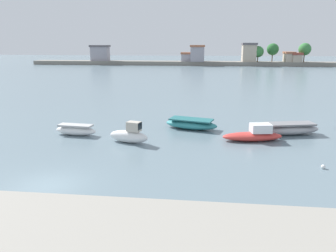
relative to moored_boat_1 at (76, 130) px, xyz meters
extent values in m
plane|color=slate|center=(2.51, -10.69, -0.46)|extent=(400.00, 400.00, 0.00)
ellipsoid|color=white|center=(0.00, 0.00, -0.06)|extent=(3.95, 1.54, 0.81)
cube|color=#AFAFAF|center=(0.00, 0.00, 0.43)|extent=(3.17, 1.28, 0.16)
ellipsoid|color=white|center=(5.27, -1.70, 0.05)|extent=(3.64, 1.94, 1.03)
cube|color=#BCB2A3|center=(5.75, -1.83, 0.96)|extent=(1.25, 1.00, 0.79)
cube|color=black|center=(6.28, -1.97, 1.04)|extent=(0.25, 0.66, 0.55)
ellipsoid|color=teal|center=(10.24, 3.41, -0.03)|extent=(5.46, 3.29, 0.86)
cube|color=#226367|center=(10.24, 3.41, 0.46)|extent=(4.39, 2.71, 0.12)
ellipsoid|color=#C63833|center=(15.59, 0.03, -0.10)|extent=(5.31, 2.42, 0.72)
cube|color=silver|center=(16.27, 0.15, 0.62)|extent=(1.85, 1.44, 0.73)
cube|color=black|center=(17.10, 0.28, 0.69)|extent=(0.25, 1.06, 0.51)
ellipsoid|color=#9E9EA3|center=(19.20, 2.42, -0.01)|extent=(5.78, 2.96, 0.90)
cube|color=slate|center=(19.20, 2.42, 0.52)|extent=(4.64, 2.44, 0.16)
sphere|color=white|center=(19.42, -6.04, -0.32)|extent=(0.28, 0.28, 0.28)
cube|color=gray|center=(2.51, 96.30, 0.26)|extent=(112.63, 6.62, 1.44)
cube|color=#99939E|center=(-28.50, 96.19, 3.52)|extent=(6.46, 4.07, 5.08)
cube|color=#565156|center=(-28.50, 96.19, 6.41)|extent=(7.11, 4.48, 0.70)
cube|color=#99939E|center=(4.91, 96.10, 2.25)|extent=(4.92, 3.94, 2.55)
cube|color=#995B42|center=(4.91, 96.10, 3.88)|extent=(5.41, 4.33, 0.70)
cube|color=#99939E|center=(8.28, 95.34, 3.55)|extent=(4.88, 5.30, 5.14)
cube|color=#995B42|center=(8.28, 95.34, 6.47)|extent=(5.36, 5.83, 0.70)
cube|color=#B2A38E|center=(26.72, 96.33, 3.93)|extent=(4.75, 5.29, 5.91)
cube|color=#565156|center=(26.72, 96.33, 7.24)|extent=(5.22, 5.82, 0.70)
cube|color=#B2A38E|center=(40.73, 96.09, 2.41)|extent=(3.16, 5.26, 2.86)
cube|color=#995B42|center=(40.73, 96.09, 4.19)|extent=(3.47, 5.78, 0.70)
cube|color=#B2A38E|center=(43.08, 95.88, 2.24)|extent=(3.26, 5.68, 2.53)
cube|color=brown|center=(43.08, 95.88, 3.85)|extent=(3.58, 6.25, 0.70)
cylinder|color=brown|center=(45.93, 96.13, 2.32)|extent=(0.36, 0.36, 2.69)
sphere|color=#387A3D|center=(45.93, 96.13, 5.39)|extent=(4.32, 4.32, 4.32)
cylinder|color=brown|center=(35.15, 97.14, 2.32)|extent=(0.36, 0.36, 2.68)
sphere|color=#2D6B33|center=(35.15, 97.14, 5.34)|extent=(4.20, 4.20, 4.20)
cylinder|color=brown|center=(29.81, 95.46, 1.94)|extent=(0.36, 0.36, 1.94)
sphere|color=#387A3D|center=(29.81, 95.46, 4.50)|extent=(3.97, 3.97, 3.97)
camera|label=1|loc=(11.52, -27.52, 7.65)|focal=35.20mm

